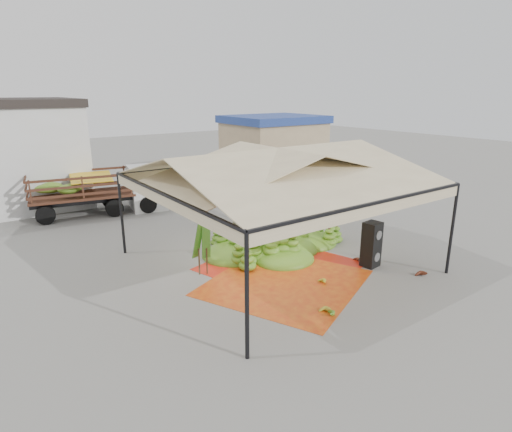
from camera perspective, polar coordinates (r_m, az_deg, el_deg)
ground at (r=15.11m, az=2.72°, el=-6.18°), size 90.00×90.00×0.00m
canopy_tent at (r=14.17m, az=2.91°, el=6.23°), size 8.10×8.10×4.00m
building_tan at (r=30.57m, az=2.35°, el=9.45°), size 6.30×5.30×4.10m
tarp_left at (r=13.60m, az=3.89°, el=-8.84°), size 5.89×5.78×0.01m
tarp_right at (r=14.79m, az=3.31°, el=-6.68°), size 5.36×5.50×0.01m
banana_heap at (r=16.11m, az=2.70°, el=-2.40°), size 5.86×4.90×1.21m
hand_yellow_a at (r=13.63m, az=8.60°, el=-8.50°), size 0.49×0.43×0.20m
hand_yellow_b at (r=11.98m, az=9.15°, el=-12.25°), size 0.56×0.55×0.20m
hand_red_a at (r=15.54m, az=13.04°, el=-5.59°), size 0.47×0.42×0.18m
hand_red_b at (r=14.92m, az=21.19°, el=-7.19°), size 0.62×0.61×0.22m
hand_green at (r=11.90m, az=9.65°, el=-12.50°), size 0.55×0.53×0.19m
hanging_bunches at (r=16.76m, az=7.39°, el=5.36°), size 4.74×0.24×0.20m
speaker_stack at (r=15.03m, az=15.13°, el=-3.68°), size 0.62×0.56×1.57m
banana_leaves at (r=14.50m, az=-8.09°, el=-7.33°), size 0.96×1.36×3.70m
vendor at (r=18.18m, az=-2.70°, el=0.74°), size 0.75×0.62×1.78m
truck_left at (r=22.07m, az=-19.52°, el=3.76°), size 6.49×3.26×2.13m
truck_right at (r=23.68m, az=2.88°, el=5.68°), size 6.89×3.76×2.25m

